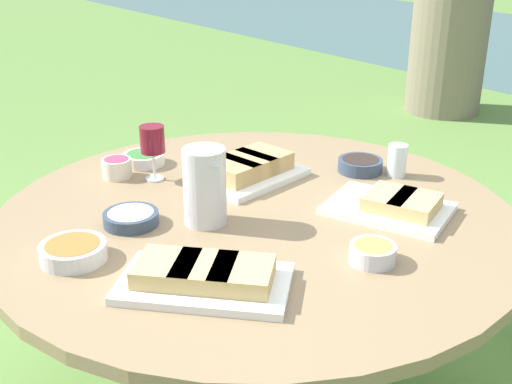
{
  "coord_description": "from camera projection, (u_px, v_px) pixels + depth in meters",
  "views": [
    {
      "loc": [
        1.32,
        -1.01,
        1.48
      ],
      "look_at": [
        0.0,
        0.0,
        0.77
      ],
      "focal_mm": 45.0,
      "sensor_mm": 36.0,
      "label": 1
    }
  ],
  "objects": [
    {
      "name": "bowl_dip_red",
      "position": [
        117.0,
        167.0,
        2.06
      ],
      "size": [
        0.09,
        0.09,
        0.06
      ],
      "color": "beige",
      "rests_on": "dining_table"
    },
    {
      "name": "bowl_salad",
      "position": [
        144.0,
        158.0,
        2.17
      ],
      "size": [
        0.14,
        0.14,
        0.04
      ],
      "color": "white",
      "rests_on": "dining_table"
    },
    {
      "name": "bowl_olives",
      "position": [
        360.0,
        164.0,
        2.11
      ],
      "size": [
        0.15,
        0.15,
        0.04
      ],
      "color": "#334256",
      "rests_on": "dining_table"
    },
    {
      "name": "wine_glass",
      "position": [
        152.0,
        141.0,
        2.0
      ],
      "size": [
        0.08,
        0.08,
        0.18
      ],
      "color": "silver",
      "rests_on": "dining_table"
    },
    {
      "name": "water_pitcher",
      "position": [
        205.0,
        186.0,
        1.72
      ],
      "size": [
        0.13,
        0.12,
        0.21
      ],
      "color": "silver",
      "rests_on": "dining_table"
    },
    {
      "name": "bowl_dip_cream",
      "position": [
        131.0,
        218.0,
        1.75
      ],
      "size": [
        0.15,
        0.15,
        0.04
      ],
      "color": "#334256",
      "rests_on": "dining_table"
    },
    {
      "name": "bowl_fries",
      "position": [
        373.0,
        252.0,
        1.55
      ],
      "size": [
        0.11,
        0.11,
        0.05
      ],
      "color": "silver",
      "rests_on": "dining_table"
    },
    {
      "name": "platter_sandwich_side",
      "position": [
        248.0,
        169.0,
        2.05
      ],
      "size": [
        0.29,
        0.37,
        0.08
      ],
      "color": "white",
      "rests_on": "dining_table"
    },
    {
      "name": "bowl_roasted_veg",
      "position": [
        73.0,
        251.0,
        1.56
      ],
      "size": [
        0.16,
        0.16,
        0.04
      ],
      "color": "silver",
      "rests_on": "dining_table"
    },
    {
      "name": "platter_bread_main",
      "position": [
        395.0,
        206.0,
        1.81
      ],
      "size": [
        0.4,
        0.35,
        0.06
      ],
      "color": "white",
      "rests_on": "dining_table"
    },
    {
      "name": "platter_charcuterie",
      "position": [
        204.0,
        277.0,
        1.44
      ],
      "size": [
        0.43,
        0.42,
        0.06
      ],
      "color": "white",
      "rests_on": "dining_table"
    },
    {
      "name": "dining_table",
      "position": [
        256.0,
        235.0,
        1.86
      ],
      "size": [
        1.49,
        1.49,
        0.71
      ],
      "color": "#4C4C51",
      "rests_on": "ground_plane"
    },
    {
      "name": "cup_water_near",
      "position": [
        397.0,
        160.0,
        2.06
      ],
      "size": [
        0.06,
        0.06,
        0.11
      ],
      "color": "silver",
      "rests_on": "dining_table"
    }
  ]
}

